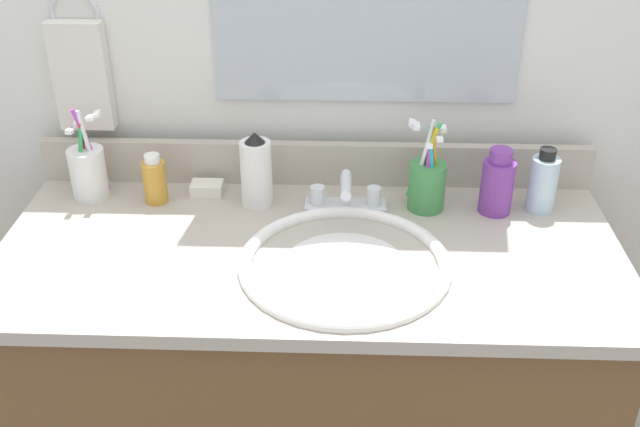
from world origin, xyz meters
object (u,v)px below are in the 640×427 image
at_px(hand_towel, 82,76).
at_px(faucet, 346,198).
at_px(cup_green, 427,183).
at_px(cup_white_ceramic, 88,171).
at_px(bottle_gel_clear, 543,183).
at_px(bottle_oil_amber, 155,180).
at_px(soap_bar, 207,188).
at_px(bottle_lotion_white, 256,171).
at_px(bottle_cream_purple, 497,184).

xyz_separation_m(hand_towel, faucet, (0.53, -0.14, -0.19)).
xyz_separation_m(cup_green, cup_white_ceramic, (-0.67, 0.02, 0.00)).
distance_m(faucet, bottle_gel_clear, 0.38).
distance_m(bottle_oil_amber, cup_green, 0.54).
relative_size(bottle_gel_clear, bottle_oil_amber, 1.28).
relative_size(hand_towel, soap_bar, 3.44).
bearing_deg(cup_green, bottle_lotion_white, 179.30).
bearing_deg(bottle_gel_clear, bottle_lotion_white, 179.68).
relative_size(hand_towel, bottle_lotion_white, 1.42).
xyz_separation_m(bottle_cream_purple, bottle_oil_amber, (-0.67, 0.02, -0.01)).
bearing_deg(bottle_cream_purple, cup_green, 176.36).
xyz_separation_m(bottle_gel_clear, bottle_cream_purple, (-0.09, -0.01, 0.00)).
height_order(hand_towel, bottle_oil_amber, hand_towel).
relative_size(bottle_lotion_white, cup_white_ceramic, 0.82).
height_order(bottle_oil_amber, bottle_lotion_white, bottle_lotion_white).
height_order(hand_towel, bottle_gel_clear, hand_towel).
height_order(faucet, bottle_lotion_white, bottle_lotion_white).
relative_size(bottle_oil_amber, cup_green, 0.55).
bearing_deg(bottle_cream_purple, bottle_oil_amber, 178.58).
bearing_deg(faucet, hand_towel, 165.59).
xyz_separation_m(faucet, cup_white_ceramic, (-0.51, 0.04, 0.03)).
bearing_deg(faucet, cup_white_ceramic, 175.52).
bearing_deg(bottle_gel_clear, soap_bar, 176.34).
bearing_deg(bottle_cream_purple, soap_bar, 174.82).
height_order(bottle_cream_purple, bottle_lotion_white, bottle_lotion_white).
bearing_deg(bottle_lotion_white, bottle_cream_purple, -1.55).
bearing_deg(soap_bar, cup_white_ceramic, -175.31).
bearing_deg(soap_bar, cup_green, -5.64).
xyz_separation_m(hand_towel, bottle_lotion_white, (0.36, -0.12, -0.15)).
height_order(cup_white_ceramic, soap_bar, cup_white_ceramic).
height_order(hand_towel, bottle_lotion_white, hand_towel).
bearing_deg(bottle_oil_amber, bottle_gel_clear, -0.54).
bearing_deg(cup_green, faucet, -174.20).
height_order(hand_towel, faucet, hand_towel).
bearing_deg(cup_white_ceramic, faucet, -4.48).
relative_size(hand_towel, bottle_cream_purple, 1.65).
relative_size(cup_green, soap_bar, 2.94).
relative_size(bottle_gel_clear, soap_bar, 2.05).
bearing_deg(cup_white_ceramic, cup_green, -2.08).
height_order(bottle_gel_clear, bottle_lotion_white, bottle_lotion_white).
distance_m(bottle_oil_amber, soap_bar, 0.11).
bearing_deg(bottle_lotion_white, cup_white_ceramic, 176.57).
distance_m(faucet, bottle_cream_purple, 0.29).
bearing_deg(soap_bar, bottle_cream_purple, -5.18).
relative_size(bottle_cream_purple, bottle_lotion_white, 0.86).
bearing_deg(bottle_gel_clear, bottle_cream_purple, -173.96).
height_order(hand_towel, cup_white_ceramic, hand_towel).
xyz_separation_m(hand_towel, bottle_gel_clear, (0.91, -0.12, -0.16)).
relative_size(bottle_gel_clear, cup_white_ceramic, 0.69).
bearing_deg(bottle_oil_amber, bottle_cream_purple, -1.42).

